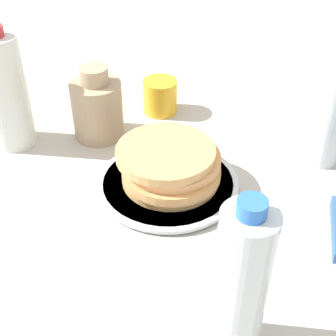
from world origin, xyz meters
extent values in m
plane|color=#BCB7AD|center=(0.00, 0.00, 0.00)|extent=(4.00, 4.00, 0.00)
cylinder|color=silver|center=(0.01, 0.01, 0.01)|extent=(0.23, 0.23, 0.01)
cylinder|color=silver|center=(0.01, 0.01, 0.01)|extent=(0.24, 0.24, 0.01)
cylinder|color=tan|center=(0.02, 0.01, 0.02)|extent=(0.17, 0.17, 0.02)
cylinder|color=tan|center=(0.01, 0.00, 0.04)|extent=(0.17, 0.17, 0.02)
cylinder|color=tan|center=(0.02, 0.01, 0.05)|extent=(0.17, 0.17, 0.02)
cylinder|color=tan|center=(0.01, 0.01, 0.07)|extent=(0.17, 0.17, 0.02)
cylinder|color=yellow|center=(0.23, 0.15, 0.04)|extent=(0.07, 0.07, 0.07)
cylinder|color=tan|center=(0.09, 0.21, 0.06)|extent=(0.10, 0.10, 0.11)
cylinder|color=tan|center=(0.09, 0.21, 0.13)|extent=(0.05, 0.05, 0.03)
cylinder|color=silver|center=(-0.21, -0.21, 0.11)|extent=(0.06, 0.06, 0.21)
cylinder|color=blue|center=(-0.21, -0.21, 0.22)|extent=(0.03, 0.03, 0.02)
cylinder|color=silver|center=(0.22, -0.20, 0.10)|extent=(0.06, 0.06, 0.20)
cylinder|color=silver|center=(-0.01, 0.34, 0.11)|extent=(0.08, 0.08, 0.21)
camera|label=1|loc=(-0.54, -0.30, 0.52)|focal=50.00mm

